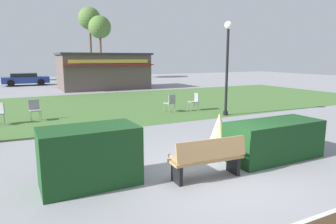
% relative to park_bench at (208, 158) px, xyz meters
% --- Properties ---
extents(ground_plane, '(80.00, 80.00, 0.00)m').
position_rel_park_bench_xyz_m(ground_plane, '(0.45, 0.19, -0.48)').
color(ground_plane, gray).
extents(lawn_patch, '(36.00, 12.00, 0.01)m').
position_rel_park_bench_xyz_m(lawn_patch, '(0.45, 11.51, -0.48)').
color(lawn_patch, '#446B33').
rests_on(lawn_patch, ground_plane).
extents(park_bench, '(1.73, 0.63, 0.95)m').
position_rel_park_bench_xyz_m(park_bench, '(0.00, 0.00, 0.00)').
color(park_bench, tan).
rests_on(park_bench, ground_plane).
extents(hedge_left, '(2.01, 1.10, 1.25)m').
position_rel_park_bench_xyz_m(hedge_left, '(-2.39, 0.90, 0.15)').
color(hedge_left, '#19421E').
rests_on(hedge_left, ground_plane).
extents(hedge_right, '(2.66, 1.10, 1.02)m').
position_rel_park_bench_xyz_m(hedge_right, '(2.39, 0.37, 0.03)').
color(hedge_right, '#19421E').
rests_on(hedge_right, ground_plane).
extents(ornamental_grass_behind_left, '(0.69, 0.69, 1.02)m').
position_rel_park_bench_xyz_m(ornamental_grass_behind_left, '(1.77, 1.96, 0.03)').
color(ornamental_grass_behind_left, '#D1BC7F').
rests_on(ornamental_grass_behind_left, ground_plane).
extents(ornamental_grass_behind_right, '(0.58, 0.58, 0.92)m').
position_rel_park_bench_xyz_m(ornamental_grass_behind_right, '(1.36, 1.16, -0.02)').
color(ornamental_grass_behind_right, '#D1BC7F').
rests_on(ornamental_grass_behind_right, ground_plane).
extents(lamppost_mid, '(0.36, 0.36, 4.28)m').
position_rel_park_bench_xyz_m(lamppost_mid, '(5.13, 5.94, 2.21)').
color(lamppost_mid, black).
rests_on(lamppost_mid, ground_plane).
extents(trash_bin, '(0.52, 0.52, 0.89)m').
position_rel_park_bench_xyz_m(trash_bin, '(-3.05, 1.27, -0.04)').
color(trash_bin, '#2D4233').
rests_on(trash_bin, ground_plane).
extents(food_kiosk, '(7.62, 4.55, 3.07)m').
position_rel_park_bench_xyz_m(food_kiosk, '(3.54, 20.98, 1.06)').
color(food_kiosk, '#594C47').
rests_on(food_kiosk, ground_plane).
extents(cafe_chair_west, '(0.49, 0.49, 0.89)m').
position_rel_park_bench_xyz_m(cafe_chair_west, '(-2.92, 8.76, 0.05)').
color(cafe_chair_west, gray).
rests_on(cafe_chair_west, ground_plane).
extents(cafe_chair_east, '(0.55, 0.55, 0.89)m').
position_rel_park_bench_xyz_m(cafe_chair_east, '(3.21, 7.86, 0.05)').
color(cafe_chair_east, gray).
rests_on(cafe_chair_east, ground_plane).
extents(cafe_chair_north, '(0.48, 0.48, 0.89)m').
position_rel_park_bench_xyz_m(cafe_chair_north, '(4.55, 7.74, 0.05)').
color(cafe_chair_north, gray).
rests_on(cafe_chair_north, ground_plane).
extents(parked_car_west_slot, '(4.23, 2.12, 1.20)m').
position_rel_park_bench_xyz_m(parked_car_west_slot, '(-2.48, 27.39, 0.16)').
color(parked_car_west_slot, navy).
rests_on(parked_car_west_slot, ground_plane).
extents(tree_left_bg, '(2.80, 2.80, 8.95)m').
position_rel_park_bench_xyz_m(tree_left_bg, '(5.74, 34.57, 6.98)').
color(tree_left_bg, brown).
rests_on(tree_left_bg, ground_plane).
extents(tree_right_bg, '(2.80, 2.80, 7.82)m').
position_rel_park_bench_xyz_m(tree_right_bg, '(6.66, 33.29, 5.87)').
color(tree_right_bg, brown).
rests_on(tree_right_bg, ground_plane).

